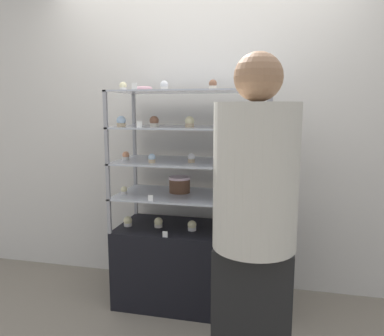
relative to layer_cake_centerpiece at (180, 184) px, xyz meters
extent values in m
plane|color=gray|center=(0.11, -0.06, -0.91)|extent=(20.00, 20.00, 0.00)
cube|color=silver|center=(0.11, 0.35, 0.39)|extent=(8.00, 0.05, 2.60)
cube|color=black|center=(0.11, -0.06, -0.61)|extent=(1.11, 0.54, 0.60)
cube|color=#99999E|center=(-0.43, 0.20, -0.19)|extent=(0.02, 0.02, 0.25)
cube|color=#99999E|center=(0.66, 0.20, -0.19)|extent=(0.02, 0.02, 0.25)
cube|color=#99999E|center=(-0.43, -0.32, -0.19)|extent=(0.02, 0.02, 0.25)
cube|color=#99999E|center=(0.66, -0.32, -0.19)|extent=(0.02, 0.02, 0.25)
cube|color=#B7BCC6|center=(0.11, -0.06, -0.07)|extent=(1.11, 0.54, 0.01)
cube|color=#99999E|center=(-0.43, 0.20, 0.06)|extent=(0.02, 0.02, 0.25)
cube|color=#99999E|center=(0.66, 0.20, 0.06)|extent=(0.02, 0.02, 0.25)
cube|color=#99999E|center=(-0.43, -0.32, 0.06)|extent=(0.02, 0.02, 0.25)
cube|color=#99999E|center=(0.66, -0.32, 0.06)|extent=(0.02, 0.02, 0.25)
cube|color=#B7BCC6|center=(0.11, -0.06, 0.19)|extent=(1.11, 0.54, 0.01)
cube|color=#99999E|center=(-0.43, 0.20, 0.32)|extent=(0.02, 0.02, 0.25)
cube|color=#99999E|center=(0.66, 0.20, 0.32)|extent=(0.02, 0.02, 0.25)
cube|color=#99999E|center=(-0.43, -0.32, 0.32)|extent=(0.02, 0.02, 0.25)
cube|color=#99999E|center=(0.66, -0.32, 0.32)|extent=(0.02, 0.02, 0.25)
cube|color=#B7BCC6|center=(0.11, -0.06, 0.44)|extent=(1.11, 0.54, 0.01)
cube|color=#99999E|center=(-0.43, 0.20, 0.57)|extent=(0.02, 0.02, 0.25)
cube|color=#99999E|center=(0.66, 0.20, 0.57)|extent=(0.02, 0.02, 0.25)
cube|color=#99999E|center=(-0.43, -0.32, 0.57)|extent=(0.02, 0.02, 0.25)
cube|color=#99999E|center=(0.66, -0.32, 0.57)|extent=(0.02, 0.02, 0.25)
cube|color=#B7BCC6|center=(0.11, -0.06, 0.69)|extent=(1.11, 0.54, 0.01)
cylinder|color=brown|center=(0.00, 0.00, -0.01)|extent=(0.16, 0.16, 0.10)
cylinder|color=silver|center=(0.00, 0.00, 0.05)|extent=(0.16, 0.16, 0.02)
cube|color=beige|center=(0.42, -0.02, -0.28)|extent=(0.22, 0.18, 0.06)
cube|color=#E5996B|center=(0.42, -0.02, -0.24)|extent=(0.23, 0.18, 0.01)
cylinder|color=white|center=(-0.37, -0.13, -0.30)|extent=(0.06, 0.06, 0.02)
sphere|color=#F4EAB2|center=(-0.37, -0.13, -0.27)|extent=(0.06, 0.06, 0.06)
cylinder|color=beige|center=(-0.14, -0.10, -0.30)|extent=(0.06, 0.06, 0.02)
sphere|color=#F4EAB2|center=(-0.14, -0.10, -0.27)|extent=(0.06, 0.06, 0.06)
cylinder|color=white|center=(0.13, -0.12, -0.30)|extent=(0.06, 0.06, 0.02)
sphere|color=#F4EAB2|center=(0.13, -0.12, -0.27)|extent=(0.06, 0.06, 0.06)
cylinder|color=beige|center=(0.60, -0.10, -0.30)|extent=(0.06, 0.06, 0.02)
sphere|color=silver|center=(0.60, -0.10, -0.27)|extent=(0.06, 0.06, 0.06)
cube|color=white|center=(-0.02, -0.31, -0.29)|extent=(0.04, 0.00, 0.04)
cylinder|color=white|center=(-0.39, -0.15, -0.05)|extent=(0.04, 0.04, 0.02)
sphere|color=#F4EAB2|center=(-0.39, -0.15, -0.02)|extent=(0.05, 0.05, 0.05)
cylinder|color=#CCB28C|center=(0.62, -0.17, -0.05)|extent=(0.04, 0.04, 0.02)
sphere|color=silver|center=(0.62, -0.17, -0.02)|extent=(0.05, 0.05, 0.05)
cube|color=white|center=(-0.12, -0.31, -0.04)|extent=(0.04, 0.00, 0.04)
cylinder|color=white|center=(-0.38, -0.12, 0.20)|extent=(0.05, 0.05, 0.03)
sphere|color=#E5996B|center=(-0.38, -0.12, 0.23)|extent=(0.05, 0.05, 0.05)
cylinder|color=#CCB28C|center=(-0.15, -0.20, 0.20)|extent=(0.05, 0.05, 0.03)
sphere|color=silver|center=(-0.15, -0.20, 0.23)|extent=(0.05, 0.05, 0.05)
cylinder|color=#CCB28C|center=(0.12, -0.13, 0.20)|extent=(0.05, 0.05, 0.03)
sphere|color=white|center=(0.12, -0.13, 0.23)|extent=(0.05, 0.05, 0.05)
cylinder|color=white|center=(0.36, -0.16, 0.20)|extent=(0.05, 0.05, 0.03)
sphere|color=#E5996B|center=(0.36, -0.16, 0.23)|extent=(0.05, 0.05, 0.05)
cylinder|color=beige|center=(0.60, -0.20, 0.20)|extent=(0.05, 0.05, 0.03)
sphere|color=#8C5B42|center=(0.60, -0.20, 0.23)|extent=(0.05, 0.05, 0.05)
cube|color=white|center=(0.36, -0.31, 0.21)|extent=(0.04, 0.00, 0.04)
cylinder|color=#CCB28C|center=(-0.37, -0.21, 0.46)|extent=(0.06, 0.06, 0.03)
sphere|color=silver|center=(-0.37, -0.21, 0.49)|extent=(0.07, 0.07, 0.07)
cylinder|color=beige|center=(-0.14, -0.17, 0.46)|extent=(0.06, 0.06, 0.03)
sphere|color=#8C5B42|center=(-0.14, -0.17, 0.49)|extent=(0.07, 0.07, 0.07)
cylinder|color=#CCB28C|center=(0.12, -0.16, 0.46)|extent=(0.06, 0.06, 0.03)
sphere|color=#F4EAB2|center=(0.12, -0.16, 0.49)|extent=(0.07, 0.07, 0.07)
cylinder|color=beige|center=(0.37, -0.20, 0.46)|extent=(0.06, 0.06, 0.03)
sphere|color=#F4EAB2|center=(0.37, -0.20, 0.49)|extent=(0.07, 0.07, 0.07)
cylinder|color=beige|center=(0.62, -0.20, 0.46)|extent=(0.06, 0.06, 0.03)
sphere|color=white|center=(0.62, -0.20, 0.49)|extent=(0.07, 0.07, 0.07)
cube|color=white|center=(-0.19, -0.31, 0.47)|extent=(0.04, 0.00, 0.04)
cylinder|color=white|center=(-0.39, -0.11, 0.71)|extent=(0.05, 0.05, 0.02)
sphere|color=#F4EAB2|center=(-0.39, -0.11, 0.73)|extent=(0.05, 0.05, 0.05)
cylinder|color=white|center=(-0.06, -0.16, 0.71)|extent=(0.05, 0.05, 0.02)
sphere|color=white|center=(-0.06, -0.16, 0.73)|extent=(0.05, 0.05, 0.05)
cylinder|color=beige|center=(0.28, -0.19, 0.71)|extent=(0.05, 0.05, 0.02)
sphere|color=#8C5B42|center=(0.28, -0.19, 0.73)|extent=(0.05, 0.05, 0.05)
cylinder|color=beige|center=(0.62, -0.20, 0.71)|extent=(0.05, 0.05, 0.02)
sphere|color=#8C5B42|center=(0.62, -0.20, 0.73)|extent=(0.05, 0.05, 0.05)
cube|color=white|center=(-0.22, -0.31, 0.72)|extent=(0.04, 0.00, 0.04)
torus|color=#EFB2BC|center=(-0.25, -0.07, 0.71)|extent=(0.12, 0.12, 0.03)
cube|color=black|center=(0.62, -0.91, -0.51)|extent=(0.39, 0.21, 0.81)
cylinder|color=beige|center=(0.62, -0.91, 0.25)|extent=(0.41, 0.41, 0.70)
sphere|color=#936B4C|center=(0.62, -0.91, 0.72)|extent=(0.23, 0.23, 0.23)
camera|label=1|loc=(0.72, -2.69, 0.58)|focal=35.00mm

